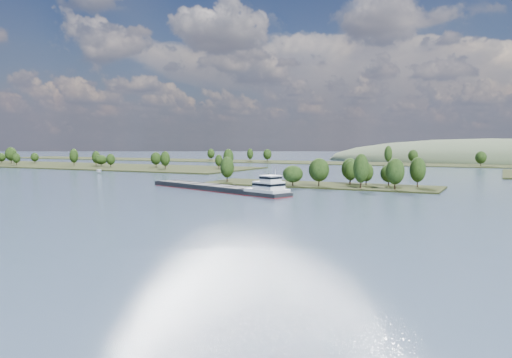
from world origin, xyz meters
The scene contains 7 objects.
ground centered at (0.00, 120.00, 0.00)m, with size 1800.00×1800.00×0.00m, color #3D5169.
tree_island centered at (6.14, 178.65, 3.77)m, with size 100.00×30.78×14.70m.
left_bank centered at (-228.58, 260.00, 0.92)m, with size 300.00×80.00×15.14m.
back_shoreline centered at (9.39, 399.75, 0.72)m, with size 900.00×60.00×16.40m.
hill_west centered at (60.00, 500.00, 0.00)m, with size 320.00×160.00×44.00m, color #48583C.
cargo_barge centered at (-24.24, 141.29, 1.25)m, with size 71.58×33.13×9.88m.
motorboat centered at (-144.12, 201.33, 1.30)m, with size 2.54×6.75×2.61m, color silver.
Camera 1 is at (69.97, -21.12, 18.49)m, focal length 35.00 mm.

